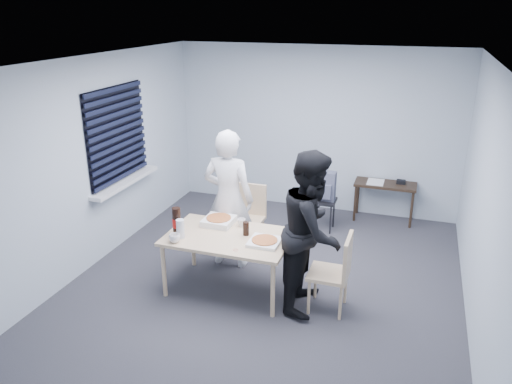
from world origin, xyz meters
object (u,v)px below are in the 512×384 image
(person_white, at_px, (229,199))
(dining_table, at_px, (229,240))
(chair_right, at_px, (337,268))
(stool, at_px, (324,207))
(backpack, at_px, (325,186))
(mug_b, at_px, (241,222))
(chair_far, at_px, (249,212))
(mug_a, at_px, (175,238))
(person_black, at_px, (312,231))
(soda_bottle, at_px, (177,222))
(side_table, at_px, (385,188))

(person_white, bearing_deg, dining_table, 111.20)
(dining_table, distance_m, chair_right, 1.26)
(dining_table, relative_size, stool, 2.96)
(backpack, height_order, mug_b, backpack)
(chair_far, height_order, mug_a, chair_far)
(stool, relative_size, backpack, 1.10)
(chair_right, distance_m, person_white, 1.66)
(person_white, height_order, person_black, same)
(backpack, bearing_deg, dining_table, -109.78)
(person_white, bearing_deg, chair_right, 156.76)
(dining_table, relative_size, chair_right, 1.58)
(soda_bottle, bearing_deg, mug_a, -71.03)
(chair_right, bearing_deg, soda_bottle, -177.02)
(person_black, relative_size, soda_bottle, 5.50)
(person_black, distance_m, stool, 2.08)
(person_white, relative_size, backpack, 4.12)
(dining_table, xyz_separation_m, chair_far, (-0.14, 1.10, -0.11))
(chair_right, bearing_deg, person_black, 170.64)
(person_white, relative_size, soda_bottle, 5.50)
(dining_table, height_order, side_table, dining_table)
(stool, distance_m, soda_bottle, 2.54)
(person_white, bearing_deg, side_table, -130.77)
(mug_b, bearing_deg, mug_a, -130.82)
(person_black, xyz_separation_m, stool, (-0.24, 1.99, -0.52))
(person_black, bearing_deg, chair_far, 44.84)
(dining_table, bearing_deg, person_black, 0.04)
(dining_table, bearing_deg, person_white, 111.20)
(chair_right, xyz_separation_m, mug_a, (-1.76, -0.30, 0.22))
(person_white, height_order, soda_bottle, person_white)
(person_black, xyz_separation_m, soda_bottle, (-1.53, -0.14, -0.05))
(mug_b, distance_m, soda_bottle, 0.77)
(stool, bearing_deg, backpack, -90.00)
(mug_a, bearing_deg, person_white, 73.49)
(person_black, height_order, soda_bottle, person_black)
(dining_table, distance_m, side_table, 3.04)
(chair_far, distance_m, mug_a, 1.51)
(mug_a, height_order, soda_bottle, soda_bottle)
(person_black, height_order, mug_a, person_black)
(chair_far, distance_m, stool, 1.24)
(person_white, height_order, mug_a, person_white)
(stool, bearing_deg, mug_a, -117.50)
(side_table, relative_size, mug_a, 7.44)
(dining_table, bearing_deg, soda_bottle, -165.98)
(mug_b, bearing_deg, person_white, 133.05)
(dining_table, height_order, soda_bottle, soda_bottle)
(person_black, bearing_deg, soda_bottle, 95.38)
(dining_table, bearing_deg, mug_b, 80.88)
(dining_table, bearing_deg, stool, 70.31)
(person_white, bearing_deg, mug_b, 133.05)
(person_black, height_order, stool, person_black)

